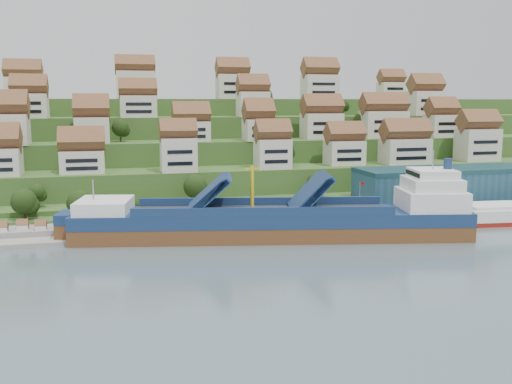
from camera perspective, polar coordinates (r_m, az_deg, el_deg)
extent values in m
plane|color=slate|center=(131.47, 4.89, -4.24)|extent=(300.00, 300.00, 0.00)
cube|color=gray|center=(152.17, 10.18, -2.10)|extent=(180.00, 14.00, 2.20)
cube|color=gray|center=(137.02, -20.56, -4.04)|extent=(45.00, 20.00, 1.00)
cube|color=#2D4C1E|center=(212.94, -2.68, 1.45)|extent=(260.00, 128.00, 4.00)
cube|color=#2D4C1E|center=(217.38, -2.96, 2.53)|extent=(260.00, 118.00, 11.00)
cube|color=#2D4C1E|center=(224.82, -3.36, 3.64)|extent=(260.00, 102.00, 18.00)
cube|color=#2D4C1E|center=(232.36, -3.75, 4.68)|extent=(260.00, 86.00, 25.00)
cube|color=#2D4C1E|center=(240.99, -4.15, 5.55)|extent=(260.00, 68.00, 31.00)
cube|color=beige|center=(162.81, -24.14, 2.77)|extent=(9.86, 8.66, 7.14)
cube|color=beige|center=(161.21, -16.95, 2.91)|extent=(11.53, 8.57, 6.03)
cube|color=beige|center=(158.17, -7.76, 3.70)|extent=(9.60, 7.03, 9.26)
cube|color=beige|center=(164.64, 1.67, 3.84)|extent=(9.62, 7.62, 8.41)
cube|color=beige|center=(176.07, 8.81, 3.90)|extent=(11.06, 7.73, 7.33)
cube|color=beige|center=(182.70, 14.66, 3.96)|extent=(14.30, 8.26, 7.74)
cube|color=beige|center=(199.27, 21.27, 4.41)|extent=(12.38, 8.31, 10.32)
cube|color=beige|center=(175.69, -24.10, 5.71)|extent=(14.38, 8.90, 8.63)
cube|color=beige|center=(176.56, -16.05, 5.98)|extent=(9.89, 8.98, 7.53)
cube|color=beige|center=(177.22, -6.49, 6.05)|extent=(10.87, 7.90, 6.08)
cube|color=beige|center=(178.73, 0.25, 6.22)|extent=(8.86, 8.56, 6.67)
cube|color=beige|center=(190.24, 6.57, 6.58)|extent=(12.55, 8.36, 8.25)
cube|color=beige|center=(198.31, 12.61, 6.61)|extent=(15.11, 8.18, 8.91)
cube|color=beige|center=(207.82, 18.01, 6.31)|extent=(9.92, 8.04, 7.58)
cube|color=beige|center=(191.04, -21.65, 8.00)|extent=(10.42, 7.86, 7.49)
cube|color=beige|center=(189.74, -11.69, 8.37)|extent=(11.48, 7.30, 6.99)
cube|color=beige|center=(194.70, -0.31, 8.76)|extent=(10.15, 7.79, 8.33)
cube|color=beige|center=(221.82, 16.55, 8.50)|extent=(11.73, 8.47, 8.85)
cube|color=beige|center=(211.61, -22.18, 9.60)|extent=(11.71, 8.03, 7.20)
cube|color=beige|center=(209.84, -11.95, 10.42)|extent=(13.20, 7.51, 9.68)
cube|color=beige|center=(212.96, -2.35, 10.47)|extent=(11.48, 8.15, 8.87)
cube|color=beige|center=(223.34, 6.38, 10.38)|extent=(12.90, 8.73, 9.09)
cube|color=beige|center=(240.11, 13.34, 9.82)|extent=(9.88, 7.05, 6.68)
ellipsoid|color=#203712|center=(151.57, -21.08, -0.06)|extent=(4.23, 4.23, 4.23)
ellipsoid|color=#203712|center=(158.29, 6.09, 0.99)|extent=(5.60, 5.60, 5.60)
ellipsoid|color=#203712|center=(150.21, -6.10, 0.55)|extent=(6.24, 6.24, 6.24)
ellipsoid|color=#203712|center=(190.91, 16.32, 4.27)|extent=(5.38, 5.38, 5.38)
ellipsoid|color=#203712|center=(172.78, 2.95, 4.17)|extent=(5.46, 5.46, 5.46)
ellipsoid|color=#203712|center=(198.76, 10.43, 6.99)|extent=(5.44, 5.44, 5.44)
ellipsoid|color=#203712|center=(180.68, -17.49, 5.94)|extent=(5.16, 5.16, 5.16)
ellipsoid|color=#203712|center=(178.99, -13.41, 6.24)|extent=(5.08, 5.08, 5.08)
ellipsoid|color=#203712|center=(200.68, 0.57, 9.47)|extent=(7.65, 7.65, 7.65)
ellipsoid|color=#203712|center=(210.65, 6.78, 8.85)|extent=(5.60, 5.60, 5.60)
ellipsoid|color=#203712|center=(211.35, 8.71, 8.59)|extent=(4.39, 4.39, 4.39)
ellipsoid|color=#203712|center=(143.17, -22.20, -0.89)|extent=(5.96, 5.96, 5.96)
ellipsoid|color=#203712|center=(142.08, -17.21, -1.07)|extent=(6.24, 6.24, 6.24)
ellipsoid|color=#203712|center=(142.15, -11.96, -1.33)|extent=(3.81, 3.81, 3.81)
cube|color=#224B5D|center=(168.48, 19.92, 0.68)|extent=(60.00, 15.00, 10.00)
cylinder|color=gray|center=(145.97, 10.32, -0.54)|extent=(0.16, 0.16, 8.00)
cube|color=maroon|center=(145.67, 10.58, 0.86)|extent=(1.20, 0.05, 0.80)
cube|color=white|center=(135.91, -24.05, -3.66)|extent=(2.40, 2.20, 2.20)
cube|color=white|center=(136.72, -22.29, -3.48)|extent=(2.40, 2.20, 2.20)
cube|color=white|center=(134.74, -20.69, -3.56)|extent=(2.40, 2.20, 2.20)
cube|color=white|center=(135.79, -18.94, -3.37)|extent=(2.40, 2.20, 2.20)
cube|color=brown|center=(127.51, 1.64, -4.17)|extent=(87.99, 30.37, 5.58)
cube|color=navy|center=(126.69, 1.65, -2.50)|extent=(88.02, 30.50, 2.90)
cube|color=white|center=(128.68, -14.93, -1.36)|extent=(13.46, 14.68, 2.90)
cube|color=#262628|center=(126.26, 0.64, -1.87)|extent=(56.96, 22.21, 0.33)
cube|color=navy|center=(125.47, -4.96, -0.21)|extent=(10.64, 13.73, 7.72)
cube|color=navy|center=(126.59, 5.18, -0.13)|extent=(10.22, 13.65, 8.16)
cylinder|color=yellow|center=(125.31, -0.38, 0.33)|extent=(0.92, 0.92, 10.05)
cube|color=white|center=(133.61, 17.11, -0.74)|extent=(15.65, 15.12, 4.46)
cube|color=white|center=(133.07, 17.18, 0.78)|extent=(13.20, 13.37, 2.79)
cube|color=white|center=(132.77, 17.23, 1.78)|extent=(10.74, 11.61, 2.01)
cylinder|color=navy|center=(133.72, 18.62, 2.67)|extent=(2.10, 2.10, 2.46)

